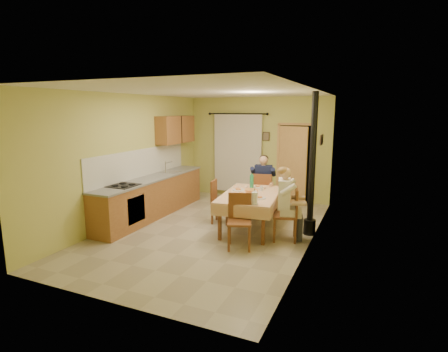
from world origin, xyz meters
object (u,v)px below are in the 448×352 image
at_px(dining_table, 250,211).
at_px(man_right, 286,195).
at_px(chair_near, 239,232).
at_px(chair_right, 286,225).
at_px(chair_far, 263,202).
at_px(stove_flue, 311,184).
at_px(chair_left, 221,210).
at_px(man_far, 263,178).

relative_size(dining_table, man_right, 1.42).
height_order(chair_near, man_right, man_right).
height_order(dining_table, chair_near, chair_near).
bearing_deg(chair_right, chair_far, 18.31).
bearing_deg(stove_flue, chair_far, 143.80).
height_order(dining_table, chair_far, chair_far).
distance_m(chair_near, man_right, 1.14).
xyz_separation_m(chair_left, man_right, (1.54, -0.46, 0.59)).
height_order(chair_right, chair_left, chair_right).
bearing_deg(stove_flue, man_right, -127.63).
height_order(chair_near, man_far, man_far).
bearing_deg(chair_far, man_far, 90.00).
xyz_separation_m(chair_far, chair_near, (0.24, -2.15, -0.00)).
relative_size(dining_table, chair_far, 1.96).
bearing_deg(chair_right, man_far, 18.11).
relative_size(man_far, stove_flue, 0.50).
height_order(dining_table, stove_flue, stove_flue).
bearing_deg(man_right, man_far, 17.63).
height_order(chair_right, man_far, man_far).
xyz_separation_m(chair_far, chair_left, (-0.66, -0.97, -0.00)).
height_order(chair_near, stove_flue, stove_flue).
distance_m(chair_near, chair_right, 0.99).
bearing_deg(chair_left, dining_table, 70.88).
bearing_deg(man_far, chair_near, -93.24).
bearing_deg(man_far, chair_right, -67.31).
relative_size(chair_right, man_far, 0.73).
bearing_deg(chair_near, chair_left, -72.80).
relative_size(chair_right, man_right, 0.73).
bearing_deg(man_right, chair_near, 123.99).
relative_size(chair_near, man_right, 0.71).
relative_size(chair_right, stove_flue, 0.36).
distance_m(chair_far, stove_flue, 1.74).
distance_m(dining_table, man_right, 1.00).
height_order(chair_near, chair_right, chair_right).
bearing_deg(dining_table, stove_flue, 2.12).
distance_m(chair_right, man_right, 0.59).
xyz_separation_m(chair_near, chair_right, (0.67, 0.73, 0.00)).
bearing_deg(man_far, chair_left, -133.17).
relative_size(dining_table, chair_right, 1.95).
relative_size(chair_left, man_far, 0.68).
bearing_deg(man_far, man_right, -67.80).
distance_m(chair_far, chair_near, 2.17).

